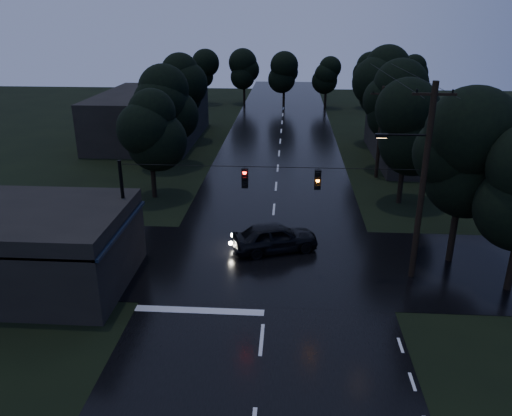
# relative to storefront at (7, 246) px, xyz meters

# --- Properties ---
(main_road) EXTENTS (12.00, 120.00, 0.02)m
(main_road) POSITION_rel_storefront_xyz_m (12.95, 21.00, -2.02)
(main_road) COLOR black
(main_road) RESTS_ON ground
(cross_street) EXTENTS (60.00, 9.00, 0.02)m
(cross_street) POSITION_rel_storefront_xyz_m (12.95, 3.00, -2.02)
(cross_street) COLOR black
(cross_street) RESTS_ON ground
(storefront) EXTENTS (12.15, 7.00, 4.00)m
(storefront) POSITION_rel_storefront_xyz_m (0.00, 0.00, 0.00)
(storefront) COLOR black
(storefront) RESTS_ON ground
(building_far_right) EXTENTS (10.00, 14.00, 4.40)m
(building_far_right) POSITION_rel_storefront_xyz_m (26.95, 25.00, 0.18)
(building_far_right) COLOR black
(building_far_right) RESTS_ON ground
(building_far_left) EXTENTS (10.00, 16.00, 5.00)m
(building_far_left) POSITION_rel_storefront_xyz_m (-1.05, 31.00, 0.48)
(building_far_left) COLOR black
(building_far_left) RESTS_ON ground
(utility_pole_main) EXTENTS (3.50, 0.30, 10.00)m
(utility_pole_main) POSITION_rel_storefront_xyz_m (20.36, 2.00, 3.24)
(utility_pole_main) COLOR black
(utility_pole_main) RESTS_ON ground
(utility_pole_far) EXTENTS (2.00, 0.30, 7.50)m
(utility_pole_far) POSITION_rel_storefront_xyz_m (21.25, 19.00, 1.86)
(utility_pole_far) COLOR black
(utility_pole_far) RESTS_ON ground
(anchor_pole_left) EXTENTS (0.18, 0.18, 6.00)m
(anchor_pole_left) POSITION_rel_storefront_xyz_m (5.45, 2.00, 0.98)
(anchor_pole_left) COLOR black
(anchor_pole_left) RESTS_ON ground
(span_signals) EXTENTS (15.00, 0.37, 1.12)m
(span_signals) POSITION_rel_storefront_xyz_m (13.50, 1.99, 3.22)
(span_signals) COLOR black
(span_signals) RESTS_ON ground
(tree_corner_near) EXTENTS (4.48, 4.48, 9.44)m
(tree_corner_near) POSITION_rel_storefront_xyz_m (22.95, 4.00, 3.97)
(tree_corner_near) COLOR black
(tree_corner_near) RESTS_ON ground
(tree_left_a) EXTENTS (3.92, 3.92, 8.26)m
(tree_left_a) POSITION_rel_storefront_xyz_m (3.95, 13.00, 3.22)
(tree_left_a) COLOR black
(tree_left_a) RESTS_ON ground
(tree_left_b) EXTENTS (4.20, 4.20, 8.85)m
(tree_left_b) POSITION_rel_storefront_xyz_m (3.35, 21.00, 3.60)
(tree_left_b) COLOR black
(tree_left_b) RESTS_ON ground
(tree_left_c) EXTENTS (4.48, 4.48, 9.44)m
(tree_left_c) POSITION_rel_storefront_xyz_m (2.75, 31.00, 3.97)
(tree_left_c) COLOR black
(tree_left_c) RESTS_ON ground
(tree_right_a) EXTENTS (4.20, 4.20, 8.85)m
(tree_right_a) POSITION_rel_storefront_xyz_m (21.95, 13.00, 3.60)
(tree_right_a) COLOR black
(tree_right_a) RESTS_ON ground
(tree_right_b) EXTENTS (4.48, 4.48, 9.44)m
(tree_right_b) POSITION_rel_storefront_xyz_m (22.55, 21.00, 3.97)
(tree_right_b) COLOR black
(tree_right_b) RESTS_ON ground
(tree_right_c) EXTENTS (4.76, 4.76, 10.03)m
(tree_right_c) POSITION_rel_storefront_xyz_m (23.15, 31.00, 4.35)
(tree_right_c) COLOR black
(tree_right_c) RESTS_ON ground
(car) EXTENTS (5.30, 3.47, 1.68)m
(car) POSITION_rel_storefront_xyz_m (13.22, 4.56, -1.18)
(car) COLOR black
(car) RESTS_ON ground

